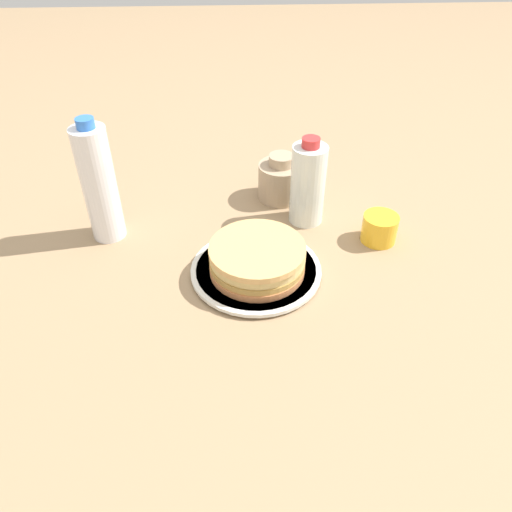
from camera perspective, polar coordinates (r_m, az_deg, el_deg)
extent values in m
plane|color=#9E7F5B|center=(0.92, 0.76, -0.79)|extent=(4.00, 4.00, 0.00)
cylinder|color=silver|center=(0.90, 0.00, -1.69)|extent=(0.22, 0.22, 0.01)
cylinder|color=silver|center=(0.90, 0.00, -1.57)|extent=(0.23, 0.23, 0.01)
cylinder|color=#BF7545|center=(0.88, 0.12, -1.29)|extent=(0.17, 0.17, 0.01)
cylinder|color=#B08843|center=(0.88, 0.13, -0.58)|extent=(0.17, 0.17, 0.01)
cylinder|color=#D9BC75|center=(0.87, 0.18, 0.24)|extent=(0.17, 0.17, 0.02)
cylinder|color=tan|center=(0.86, 0.14, 0.76)|extent=(0.17, 0.17, 0.01)
cylinder|color=yellow|center=(0.99, 13.93, 3.09)|extent=(0.07, 0.07, 0.06)
cylinder|color=tan|center=(1.09, 2.84, 8.54)|extent=(0.10, 0.10, 0.08)
cylinder|color=tan|center=(1.06, 2.92, 10.88)|extent=(0.05, 0.05, 0.02)
cylinder|color=silver|center=(1.00, 5.94, 8.08)|extent=(0.07, 0.07, 0.16)
cylinder|color=red|center=(0.95, 6.31, 12.77)|extent=(0.03, 0.03, 0.02)
cylinder|color=white|center=(0.97, -17.48, 7.71)|extent=(0.06, 0.06, 0.23)
cylinder|color=blue|center=(0.92, -18.96, 14.16)|extent=(0.03, 0.03, 0.02)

